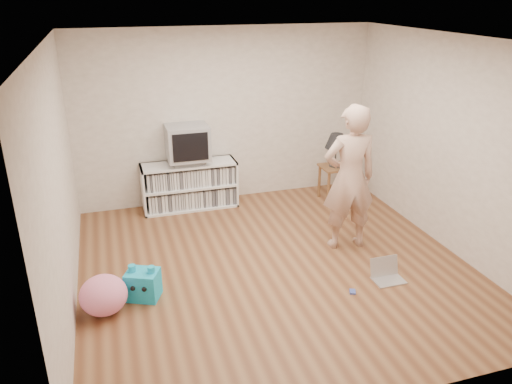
{
  "coord_description": "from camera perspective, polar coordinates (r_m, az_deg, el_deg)",
  "views": [
    {
      "loc": [
        -1.74,
        -4.89,
        3.08
      ],
      "look_at": [
        -0.11,
        0.4,
        0.81
      ],
      "focal_mm": 35.0,
      "sensor_mm": 36.0,
      "label": 1
    }
  ],
  "objects": [
    {
      "name": "side_table",
      "position": [
        7.79,
        8.95,
        2.0
      ],
      "size": [
        0.42,
        0.42,
        0.55
      ],
      "color": "brown",
      "rests_on": "ground"
    },
    {
      "name": "media_unit",
      "position": [
        7.53,
        -7.61,
        0.8
      ],
      "size": [
        1.4,
        0.45,
        0.7
      ],
      "color": "white",
      "rests_on": "ground"
    },
    {
      "name": "laptop",
      "position": [
        5.95,
        14.67,
        -9.0
      ],
      "size": [
        0.34,
        0.28,
        0.24
      ],
      "rotation": [
        0.0,
        0.0,
        0.0
      ],
      "color": "silver",
      "rests_on": "ground"
    },
    {
      "name": "plush_blue",
      "position": [
        5.52,
        -12.78,
        -10.24
      ],
      "size": [
        0.41,
        0.38,
        0.39
      ],
      "rotation": [
        0.0,
        0.0,
        -0.43
      ],
      "color": "#11A9D5",
      "rests_on": "ground"
    },
    {
      "name": "playing_cards",
      "position": [
        5.64,
        10.97,
        -11.12
      ],
      "size": [
        0.1,
        0.11,
        0.02
      ],
      "primitive_type": "cube",
      "rotation": [
        0.0,
        0.0,
        -0.4
      ],
      "color": "#4053AD",
      "rests_on": "ground"
    },
    {
      "name": "ceiling",
      "position": [
        5.22,
        2.57,
        16.99
      ],
      "size": [
        4.5,
        4.5,
        0.01
      ],
      "primitive_type": "cube",
      "color": "white",
      "rests_on": "walls"
    },
    {
      "name": "table_lamp",
      "position": [
        7.63,
        9.19,
        5.7
      ],
      "size": [
        0.34,
        0.34,
        0.52
      ],
      "color": "#333333",
      "rests_on": "side_table"
    },
    {
      "name": "plush_pink",
      "position": [
        5.37,
        -17.03,
        -11.21
      ],
      "size": [
        0.52,
        0.52,
        0.41
      ],
      "primitive_type": "ellipsoid",
      "rotation": [
        0.0,
        0.0,
        -0.09
      ],
      "color": "pink",
      "rests_on": "ground"
    },
    {
      "name": "dvd_deck",
      "position": [
        7.38,
        -7.74,
        3.54
      ],
      "size": [
        0.45,
        0.35,
        0.07
      ],
      "primitive_type": "cube",
      "color": "gray",
      "rests_on": "media_unit"
    },
    {
      "name": "ground",
      "position": [
        6.04,
        2.15,
        -8.4
      ],
      "size": [
        4.5,
        4.5,
        0.0
      ],
      "primitive_type": "plane",
      "color": "brown",
      "rests_on": "ground"
    },
    {
      "name": "person",
      "position": [
        6.2,
        10.63,
        1.55
      ],
      "size": [
        0.71,
        0.5,
        1.85
      ],
      "primitive_type": "imported",
      "rotation": [
        0.0,
        0.0,
        3.06
      ],
      "color": "tan",
      "rests_on": "ground"
    },
    {
      "name": "walls",
      "position": [
        5.49,
        2.34,
        3.35
      ],
      "size": [
        4.52,
        4.52,
        2.6
      ],
      "color": "#BEB2A7",
      "rests_on": "ground"
    },
    {
      "name": "crt_tv",
      "position": [
        7.29,
        -7.85,
        5.66
      ],
      "size": [
        0.6,
        0.53,
        0.5
      ],
      "color": "#959599",
      "rests_on": "dvd_deck"
    }
  ]
}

